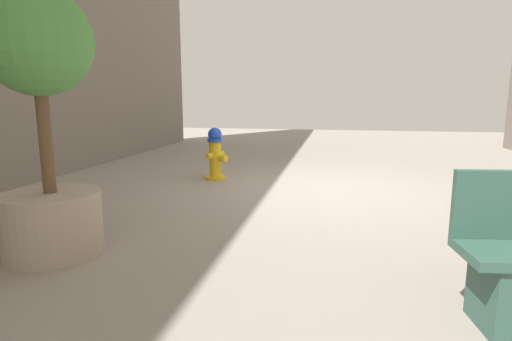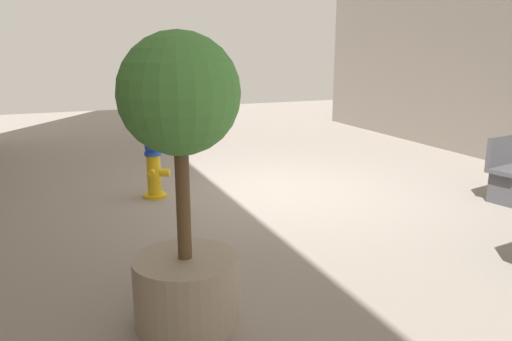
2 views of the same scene
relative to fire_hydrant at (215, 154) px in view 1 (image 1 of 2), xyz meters
name	(u,v)px [view 1 (image 1 of 2)]	position (x,y,z in m)	size (l,w,h in m)	color
ground_plane	(325,189)	(-1.87, 0.44, -0.44)	(23.40, 23.40, 0.00)	gray
fire_hydrant	(215,154)	(0.00, 0.00, 0.00)	(0.41, 0.43, 0.89)	gold
planter_tree	(43,108)	(0.45, 3.56, 0.86)	(0.91, 0.91, 2.31)	tan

